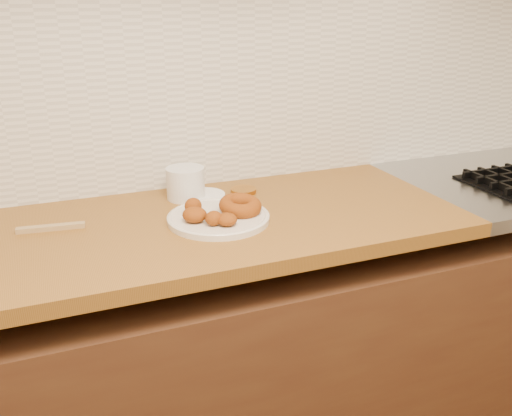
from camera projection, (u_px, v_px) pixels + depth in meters
name	position (u px, v px, depth m)	size (l,w,h in m)	color
wall_back	(235.00, 37.00, 1.64)	(4.00, 0.02, 2.70)	beige
base_cabinet	(272.00, 359.00, 1.72)	(3.60, 0.60, 0.77)	#4B2D18
butcher_block	(29.00, 251.00, 1.32)	(2.30, 0.62, 0.04)	brown
backsplash	(237.00, 87.00, 1.69)	(3.60, 0.02, 0.60)	silver
donut_plate	(219.00, 218.00, 1.45)	(0.27, 0.27, 0.02)	silver
ring_donut	(240.00, 206.00, 1.46)	(0.12, 0.12, 0.04)	brown
fried_dough_chunks	(205.00, 215.00, 1.40)	(0.15, 0.17, 0.05)	brown
plastic_tub	(186.00, 183.00, 1.60)	(0.11, 0.11, 0.09)	silver
tub_lid	(204.00, 195.00, 1.63)	(0.13, 0.13, 0.01)	white
brass_jar_lid	(244.00, 191.00, 1.66)	(0.08, 0.08, 0.01)	#B07121
wooden_utensil	(51.00, 228.00, 1.39)	(0.17, 0.02, 0.01)	#A28251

